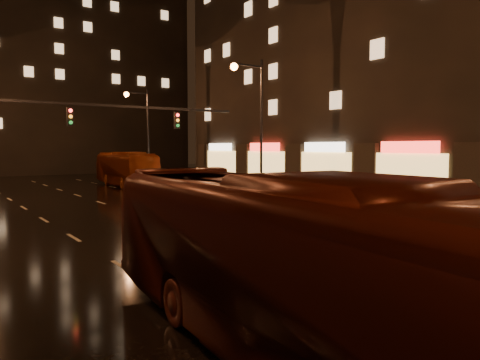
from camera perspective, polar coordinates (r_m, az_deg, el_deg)
name	(u,v)px	position (r m, az deg, el deg)	size (l,w,h in m)	color
ground	(146,217)	(26.91, -11.42, -4.40)	(140.00, 140.00, 0.00)	black
sidewalk_right	(376,207)	(31.03, 16.24, -3.22)	(7.00, 70.00, 0.15)	#38332D
building_right	(430,17)	(45.19, 22.12, 17.96)	(18.00, 50.00, 30.00)	black
building_distant	(32,53)	(79.14, -24.01, 13.97)	(44.00, 16.00, 36.00)	black
traffic_signal	(48,130)	(25.12, -22.32, 5.62)	(15.31, 0.32, 6.20)	black
railing_right	(305,194)	(30.62, 7.98, -1.64)	(0.05, 56.00, 1.00)	#99999E
bus_red	(291,265)	(8.91, 6.27, -10.24)	(2.90, 12.37, 3.45)	#55180C
bus_curb	(126,169)	(48.20, -13.76, 1.32)	(2.87, 12.28, 3.42)	#91350E
taxi_far	(194,199)	(30.05, -5.62, -2.36)	(1.60, 3.93, 1.14)	orange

